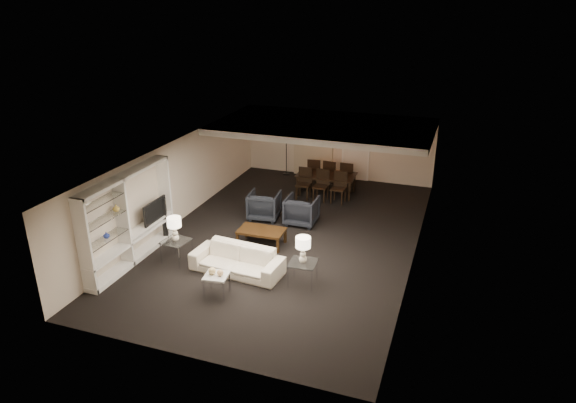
% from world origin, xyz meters
% --- Properties ---
extents(floor, '(11.00, 11.00, 0.00)m').
position_xyz_m(floor, '(0.00, 0.00, 0.00)').
color(floor, black).
rests_on(floor, ground).
extents(ceiling, '(7.00, 11.00, 0.02)m').
position_xyz_m(ceiling, '(0.00, 0.00, 2.50)').
color(ceiling, silver).
rests_on(ceiling, ground).
extents(wall_back, '(7.00, 0.02, 2.50)m').
position_xyz_m(wall_back, '(0.00, 5.50, 1.25)').
color(wall_back, beige).
rests_on(wall_back, ground).
extents(wall_front, '(7.00, 0.02, 2.50)m').
position_xyz_m(wall_front, '(0.00, -5.50, 1.25)').
color(wall_front, beige).
rests_on(wall_front, ground).
extents(wall_left, '(0.02, 11.00, 2.50)m').
position_xyz_m(wall_left, '(-3.50, 0.00, 1.25)').
color(wall_left, beige).
rests_on(wall_left, ground).
extents(wall_right, '(0.02, 11.00, 2.50)m').
position_xyz_m(wall_right, '(3.50, 0.00, 1.25)').
color(wall_right, beige).
rests_on(wall_right, ground).
extents(ceiling_soffit, '(7.00, 4.00, 0.20)m').
position_xyz_m(ceiling_soffit, '(0.00, 3.50, 2.40)').
color(ceiling_soffit, silver).
rests_on(ceiling_soffit, ceiling).
extents(curtains, '(1.50, 0.12, 2.40)m').
position_xyz_m(curtains, '(-0.90, 5.42, 1.20)').
color(curtains, beige).
rests_on(curtains, wall_back).
extents(door, '(0.90, 0.05, 2.10)m').
position_xyz_m(door, '(0.70, 5.47, 1.05)').
color(door, silver).
rests_on(door, wall_back).
extents(painting, '(0.95, 0.04, 0.65)m').
position_xyz_m(painting, '(2.10, 5.46, 1.55)').
color(painting, '#142D38').
rests_on(painting, wall_back).
extents(media_unit, '(0.38, 3.40, 2.35)m').
position_xyz_m(media_unit, '(-3.31, -2.60, 1.18)').
color(media_unit, white).
rests_on(media_unit, wall_left).
extents(pendant_light, '(0.52, 0.52, 0.24)m').
position_xyz_m(pendant_light, '(0.30, 3.50, 1.92)').
color(pendant_light, '#D8591E').
rests_on(pendant_light, ceiling_soffit).
extents(sofa, '(2.35, 1.08, 0.67)m').
position_xyz_m(sofa, '(-0.54, -2.26, 0.33)').
color(sofa, beige).
rests_on(sofa, floor).
extents(coffee_table, '(1.27, 0.77, 0.45)m').
position_xyz_m(coffee_table, '(-0.54, -0.66, 0.22)').
color(coffee_table, '#311D0D').
rests_on(coffee_table, floor).
extents(armchair_left, '(1.02, 1.04, 0.85)m').
position_xyz_m(armchair_left, '(-1.14, 1.04, 0.42)').
color(armchair_left, black).
rests_on(armchair_left, floor).
extents(armchair_right, '(0.92, 0.94, 0.85)m').
position_xyz_m(armchair_right, '(0.06, 1.04, 0.42)').
color(armchair_right, black).
rests_on(armchair_right, floor).
extents(side_table_left, '(0.70, 0.70, 0.58)m').
position_xyz_m(side_table_left, '(-2.24, -2.26, 0.29)').
color(side_table_left, silver).
rests_on(side_table_left, floor).
extents(side_table_right, '(0.67, 0.67, 0.58)m').
position_xyz_m(side_table_right, '(1.16, -2.26, 0.29)').
color(side_table_right, white).
rests_on(side_table_right, floor).
extents(table_lamp_left, '(0.38, 0.38, 0.65)m').
position_xyz_m(table_lamp_left, '(-2.24, -2.26, 0.91)').
color(table_lamp_left, beige).
rests_on(table_lamp_left, side_table_left).
extents(table_lamp_right, '(0.39, 0.39, 0.65)m').
position_xyz_m(table_lamp_right, '(1.16, -2.26, 0.91)').
color(table_lamp_right, white).
rests_on(table_lamp_right, side_table_right).
extents(marble_table, '(0.59, 0.59, 0.52)m').
position_xyz_m(marble_table, '(-0.54, -3.36, 0.26)').
color(marble_table, silver).
rests_on(marble_table, floor).
extents(gold_gourd_a, '(0.17, 0.17, 0.17)m').
position_xyz_m(gold_gourd_a, '(-0.64, -3.36, 0.61)').
color(gold_gourd_a, '#F2CF80').
rests_on(gold_gourd_a, marble_table).
extents(gold_gourd_b, '(0.15, 0.15, 0.15)m').
position_xyz_m(gold_gourd_b, '(-0.44, -3.36, 0.60)').
color(gold_gourd_b, '#F0BE7F').
rests_on(gold_gourd_b, marble_table).
extents(television, '(1.00, 0.13, 0.58)m').
position_xyz_m(television, '(-3.28, -1.67, 1.04)').
color(television, black).
rests_on(television, media_unit).
extents(vase_blue, '(0.15, 0.15, 0.16)m').
position_xyz_m(vase_blue, '(-3.31, -3.50, 1.14)').
color(vase_blue, '#24379C').
rests_on(vase_blue, media_unit).
extents(vase_amber, '(0.17, 0.17, 0.17)m').
position_xyz_m(vase_amber, '(-3.31, -3.03, 1.65)').
color(vase_amber, gold).
rests_on(vase_amber, media_unit).
extents(floor_speaker, '(0.18, 0.18, 1.23)m').
position_xyz_m(floor_speaker, '(-3.20, -1.23, 0.62)').
color(floor_speaker, black).
rests_on(floor_speaker, floor).
extents(dining_table, '(2.02, 1.18, 0.70)m').
position_xyz_m(dining_table, '(0.09, 3.66, 0.35)').
color(dining_table, black).
rests_on(dining_table, floor).
extents(chair_nl, '(0.49, 0.49, 1.04)m').
position_xyz_m(chair_nl, '(-0.51, 3.01, 0.52)').
color(chair_nl, black).
rests_on(chair_nl, floor).
extents(chair_nm, '(0.51, 0.51, 1.04)m').
position_xyz_m(chair_nm, '(0.09, 3.01, 0.52)').
color(chair_nm, black).
rests_on(chair_nm, floor).
extents(chair_nr, '(0.51, 0.51, 1.04)m').
position_xyz_m(chair_nr, '(0.69, 3.01, 0.52)').
color(chair_nr, black).
rests_on(chair_nr, floor).
extents(chair_fl, '(0.54, 0.54, 1.04)m').
position_xyz_m(chair_fl, '(-0.51, 4.31, 0.52)').
color(chair_fl, black).
rests_on(chair_fl, floor).
extents(chair_fm, '(0.51, 0.51, 1.04)m').
position_xyz_m(chair_fm, '(0.09, 4.31, 0.52)').
color(chair_fm, black).
rests_on(chair_fm, floor).
extents(chair_fr, '(0.48, 0.48, 1.04)m').
position_xyz_m(chair_fr, '(0.69, 4.31, 0.52)').
color(chair_fr, black).
rests_on(chair_fr, floor).
extents(floor_lamp, '(0.33, 0.33, 1.89)m').
position_xyz_m(floor_lamp, '(-1.90, 5.20, 0.95)').
color(floor_lamp, black).
rests_on(floor_lamp, floor).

